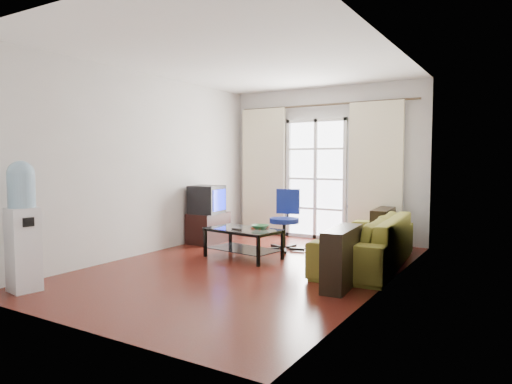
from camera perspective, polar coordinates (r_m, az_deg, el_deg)
floor at (r=6.10m, az=-1.10°, el=-9.39°), size 5.20×5.20×0.00m
ceiling at (r=6.07m, az=-1.14°, el=16.26°), size 5.20×5.20×0.00m
wall_back at (r=8.25m, az=8.60°, el=3.53°), size 3.60×0.02×2.70m
wall_front at (r=3.98m, az=-21.56°, el=2.84°), size 3.60×0.02×2.70m
wall_left at (r=7.06m, az=-13.59°, el=3.39°), size 0.02×5.20×2.70m
wall_right at (r=5.20m, az=15.93°, el=3.17°), size 0.02×5.20×2.70m
french_door at (r=8.26m, az=7.47°, el=1.63°), size 1.16×0.06×2.15m
curtain_rod at (r=8.21m, az=8.41°, el=10.73°), size 3.30×0.04×0.04m
curtain_left at (r=8.68m, az=0.94°, el=2.60°), size 0.90×0.07×2.35m
curtain_right at (r=7.82m, az=14.70°, el=2.32°), size 0.90×0.07×2.35m
radiator at (r=7.95m, az=13.59°, el=-3.93°), size 0.64×0.12×0.64m
sofa at (r=6.31m, az=13.62°, el=-5.94°), size 2.43×1.26×0.67m
coffee_table at (r=6.60m, az=-1.61°, el=-5.90°), size 1.13×0.75×0.43m
bowl at (r=6.53m, az=0.53°, el=-4.38°), size 0.27×0.27×0.06m
book at (r=6.62m, az=-0.13°, el=-4.43°), size 0.19×0.24×0.02m
remote at (r=6.45m, az=-2.45°, el=-4.68°), size 0.17×0.09×0.02m
tv_stand at (r=7.87m, az=-5.98°, el=-4.47°), size 0.47×0.70×0.51m
crt_tv at (r=7.76m, az=-6.30°, el=-0.93°), size 0.57×0.57×0.47m
task_chair at (r=7.19m, az=3.62°, el=-5.05°), size 0.76×0.76×0.95m
water_cooler at (r=5.49m, az=-27.15°, el=-3.51°), size 0.34×0.33×1.41m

